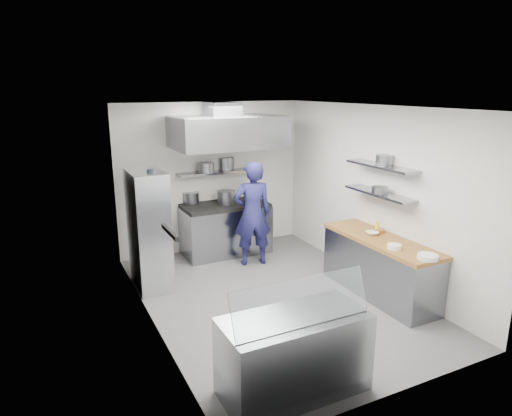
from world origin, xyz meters
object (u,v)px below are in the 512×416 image
wire_rack (149,230)px  display_case (294,355)px  gas_range (226,230)px  chef (253,214)px

wire_rack → display_case: wire_rack is taller
gas_range → display_case: gas_range is taller
chef → display_case: 3.62m
gas_range → display_case: size_ratio=1.07×
chef → wire_rack: 1.85m
chef → wire_rack: size_ratio=1.00×
wire_rack → display_case: 3.36m
chef → display_case: chef is taller
gas_range → wire_rack: wire_rack is taller
chef → display_case: size_ratio=1.23×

